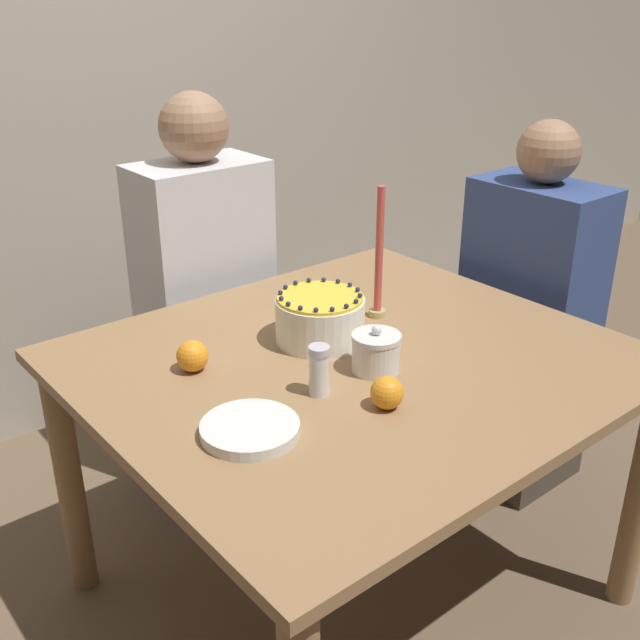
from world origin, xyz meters
TOP-DOWN VIEW (x-y plane):
  - ground_plane at (0.00, 0.00)m, footprint 12.00×12.00m
  - wall_behind at (0.00, 1.40)m, footprint 8.00×0.05m
  - dining_table at (0.00, 0.00)m, footprint 1.24×1.11m
  - cake at (-0.01, 0.12)m, footprint 0.22×0.22m
  - sugar_bowl at (-0.01, -0.08)m, footprint 0.11×0.11m
  - sugar_shaker at (-0.18, -0.09)m, footprint 0.05×0.05m
  - plate_stack at (-0.39, -0.12)m, footprint 0.20×0.20m
  - candle at (0.21, 0.14)m, footprint 0.05×0.05m
  - orange_fruit_0 at (-0.33, 0.18)m, footprint 0.07×0.07m
  - orange_fruit_1 at (-0.10, -0.22)m, footprint 0.07×0.07m
  - person_man_blue_shirt at (0.04, 0.76)m, footprint 0.40×0.34m
  - person_woman_floral at (0.82, 0.07)m, footprint 0.34×0.40m

SIDE VIEW (x-z plane):
  - ground_plane at x=0.00m, z-range 0.00..0.00m
  - person_woman_floral at x=0.82m, z-range -0.08..1.12m
  - person_man_blue_shirt at x=0.04m, z-range -0.08..1.20m
  - dining_table at x=0.00m, z-range 0.26..0.99m
  - plate_stack at x=-0.39m, z-range 0.73..0.76m
  - orange_fruit_1 at x=-0.10m, z-range 0.73..0.81m
  - orange_fruit_0 at x=-0.33m, z-range 0.73..0.81m
  - sugar_bowl at x=-0.01m, z-range 0.72..0.84m
  - sugar_shaker at x=-0.18m, z-range 0.74..0.85m
  - cake at x=-0.01m, z-range 0.73..0.86m
  - candle at x=0.21m, z-range 0.71..1.06m
  - wall_behind at x=0.00m, z-range 0.00..2.60m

